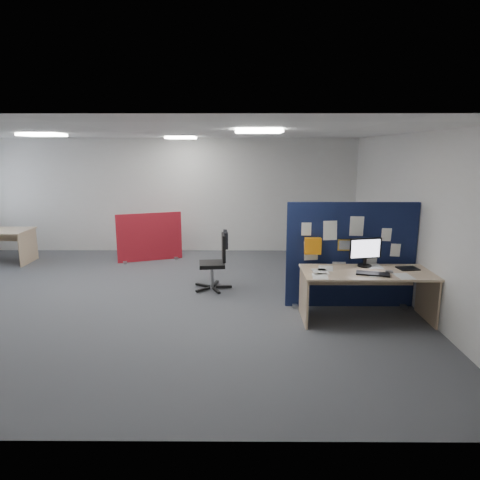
{
  "coord_description": "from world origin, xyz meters",
  "views": [
    {
      "loc": [
        1.79,
        -6.71,
        2.45
      ],
      "look_at": [
        1.75,
        0.06,
        1.0
      ],
      "focal_mm": 32.0,
      "sensor_mm": 36.0,
      "label": 1
    }
  ],
  "objects_px": {
    "navy_divider": "(350,255)",
    "office_chair": "(218,257)",
    "monitor_main": "(365,251)",
    "main_desk": "(366,282)",
    "red_divider": "(150,238)"
  },
  "relations": [
    {
      "from": "navy_divider",
      "to": "office_chair",
      "type": "height_order",
      "value": "navy_divider"
    },
    {
      "from": "office_chair",
      "to": "navy_divider",
      "type": "bearing_deg",
      "value": -27.43
    },
    {
      "from": "red_divider",
      "to": "office_chair",
      "type": "distance_m",
      "value": 2.56
    },
    {
      "from": "navy_divider",
      "to": "red_divider",
      "type": "xyz_separation_m",
      "value": [
        -3.72,
        2.8,
        -0.31
      ]
    },
    {
      "from": "main_desk",
      "to": "office_chair",
      "type": "relative_size",
      "value": 1.81
    },
    {
      "from": "monitor_main",
      "to": "office_chair",
      "type": "bearing_deg",
      "value": 142.17
    },
    {
      "from": "main_desk",
      "to": "office_chair",
      "type": "xyz_separation_m",
      "value": [
        -2.22,
        1.33,
        0.02
      ]
    },
    {
      "from": "office_chair",
      "to": "main_desk",
      "type": "bearing_deg",
      "value": -37.09
    },
    {
      "from": "main_desk",
      "to": "monitor_main",
      "type": "distance_m",
      "value": 0.46
    },
    {
      "from": "main_desk",
      "to": "navy_divider",
      "type": "bearing_deg",
      "value": 103.11
    },
    {
      "from": "main_desk",
      "to": "monitor_main",
      "type": "bearing_deg",
      "value": 80.62
    },
    {
      "from": "main_desk",
      "to": "red_divider",
      "type": "bearing_deg",
      "value": 139.27
    },
    {
      "from": "navy_divider",
      "to": "office_chair",
      "type": "bearing_deg",
      "value": 158.69
    },
    {
      "from": "monitor_main",
      "to": "main_desk",
      "type": "bearing_deg",
      "value": -111.06
    },
    {
      "from": "red_divider",
      "to": "main_desk",
      "type": "bearing_deg",
      "value": -60.53
    }
  ]
}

